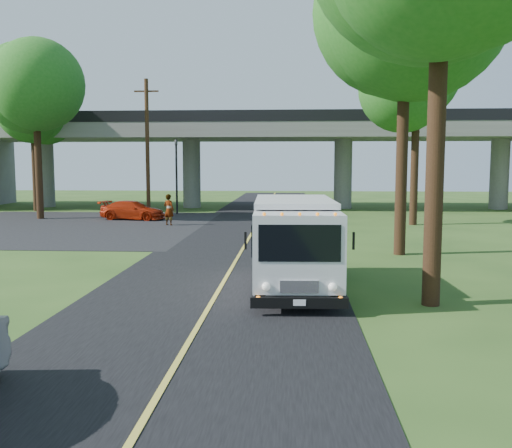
# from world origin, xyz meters

# --- Properties ---
(ground) EXTENTS (120.00, 120.00, 0.00)m
(ground) POSITION_xyz_m (0.00, 0.00, 0.00)
(ground) COLOR #2B4A1A
(ground) RESTS_ON ground
(road) EXTENTS (7.00, 90.00, 0.02)m
(road) POSITION_xyz_m (0.00, 10.00, 0.01)
(road) COLOR black
(road) RESTS_ON ground
(parking_lot) EXTENTS (16.00, 18.00, 0.01)m
(parking_lot) POSITION_xyz_m (-11.00, 18.00, 0.01)
(parking_lot) COLOR black
(parking_lot) RESTS_ON ground
(lane_line) EXTENTS (0.12, 90.00, 0.01)m
(lane_line) POSITION_xyz_m (0.00, 10.00, 0.03)
(lane_line) COLOR gold
(lane_line) RESTS_ON road
(overpass) EXTENTS (54.00, 10.00, 7.30)m
(overpass) POSITION_xyz_m (0.00, 32.00, 4.56)
(overpass) COLOR slate
(overpass) RESTS_ON ground
(traffic_signal) EXTENTS (0.18, 0.22, 5.20)m
(traffic_signal) POSITION_xyz_m (-6.00, 26.00, 3.20)
(traffic_signal) COLOR black
(traffic_signal) RESTS_ON ground
(utility_pole) EXTENTS (1.60, 0.26, 9.00)m
(utility_pole) POSITION_xyz_m (-7.50, 24.00, 4.59)
(utility_pole) COLOR #472D19
(utility_pole) RESTS_ON ground
(tree_right_far) EXTENTS (5.77, 5.67, 10.99)m
(tree_right_far) POSITION_xyz_m (9.21, 19.84, 8.30)
(tree_right_far) COLOR #382314
(tree_right_far) RESTS_ON ground
(tree_left_lot) EXTENTS (5.60, 5.50, 10.50)m
(tree_left_lot) POSITION_xyz_m (-13.79, 21.84, 7.90)
(tree_left_lot) COLOR #382314
(tree_left_lot) RESTS_ON ground
(tree_left_far) EXTENTS (5.26, 5.16, 9.89)m
(tree_left_far) POSITION_xyz_m (-16.79, 27.84, 7.45)
(tree_left_far) COLOR #382314
(tree_left_far) RESTS_ON ground
(step_van) EXTENTS (2.44, 6.09, 2.52)m
(step_van) POSITION_xyz_m (2.09, 2.57, 1.37)
(step_van) COLOR silver
(step_van) RESTS_ON ground
(red_sedan) EXTENTS (4.33, 2.34, 1.19)m
(red_sedan) POSITION_xyz_m (-7.97, 21.86, 0.60)
(red_sedan) COLOR #AB240A
(red_sedan) RESTS_ON ground
(pedestrian) EXTENTS (0.78, 0.67, 1.80)m
(pedestrian) POSITION_xyz_m (-4.99, 18.73, 0.90)
(pedestrian) COLOR gray
(pedestrian) RESTS_ON ground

